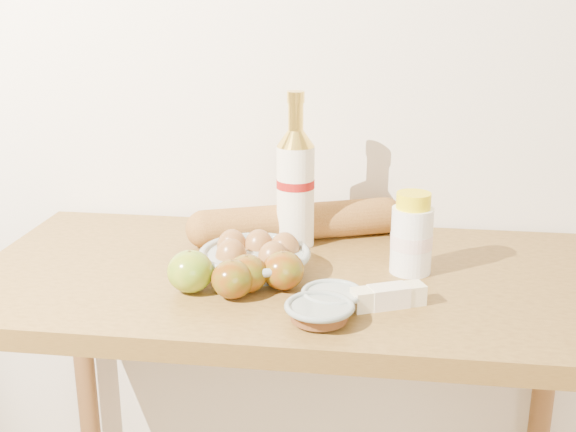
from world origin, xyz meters
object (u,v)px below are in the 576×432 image
(cream_bottle, at_px, (412,236))
(baguette, at_px, (297,222))
(bourbon_bottle, at_px, (295,184))
(egg_bowl, at_px, (255,258))
(table, at_px, (290,330))

(cream_bottle, relative_size, baguette, 0.33)
(bourbon_bottle, distance_m, cream_bottle, 0.27)
(cream_bottle, distance_m, baguette, 0.28)
(bourbon_bottle, xyz_separation_m, egg_bowl, (-0.05, -0.17, -0.10))
(table, xyz_separation_m, cream_bottle, (0.22, 0.03, 0.20))
(baguette, bearing_deg, table, -108.51)
(table, bearing_deg, egg_bowl, -165.20)
(cream_bottle, height_order, egg_bowl, cream_bottle)
(bourbon_bottle, bearing_deg, egg_bowl, -100.83)
(table, relative_size, baguette, 2.56)
(table, relative_size, cream_bottle, 7.74)
(table, height_order, egg_bowl, egg_bowl)
(egg_bowl, relative_size, baguette, 0.47)
(bourbon_bottle, xyz_separation_m, cream_bottle, (0.23, -0.12, -0.06))
(cream_bottle, height_order, baguette, cream_bottle)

